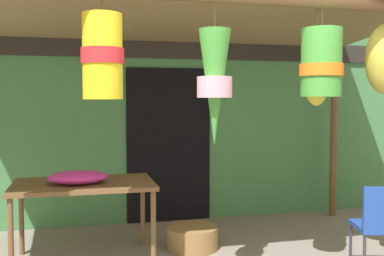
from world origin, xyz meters
TOP-DOWN VIEW (x-y plane):
  - shop_facade at (-0.00, 2.59)m, footprint 12.73×0.29m
  - market_stall_canopy at (0.01, 0.91)m, footprint 5.15×2.59m
  - display_table at (-1.11, 1.18)m, footprint 1.35×0.84m
  - flower_heap_on_table at (-1.16, 1.11)m, footprint 0.56×0.40m
  - folding_chair at (1.45, 0.13)m, footprint 0.49×0.49m
  - wicker_basket_by_table at (0.01, 1.30)m, footprint 0.55×0.55m

SIDE VIEW (x-z plane):
  - wicker_basket_by_table at x=0.01m, z-range 0.00..0.24m
  - folding_chair at x=1.45m, z-range 0.08..0.92m
  - display_table at x=-1.11m, z-range 0.32..1.11m
  - flower_heap_on_table at x=-1.16m, z-range 0.79..0.91m
  - shop_facade at x=0.00m, z-range 0.00..3.61m
  - market_stall_canopy at x=0.01m, z-range 0.96..3.65m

